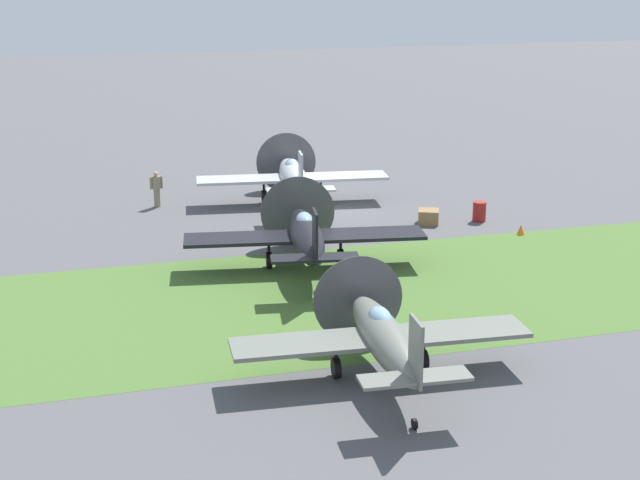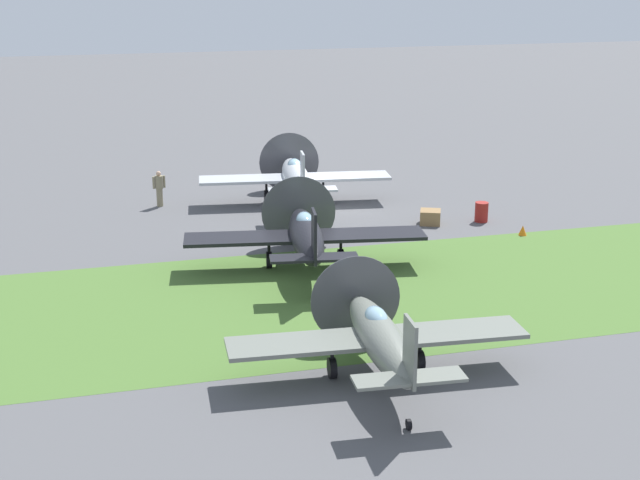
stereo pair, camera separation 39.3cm
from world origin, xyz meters
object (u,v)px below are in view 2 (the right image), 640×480
(airplane_trail, at_px, (380,337))
(supply_crate, at_px, (430,217))
(airplane_wingman, at_px, (306,235))
(fuel_drum, at_px, (481,212))
(runway_marker_cone, at_px, (523,230))
(airplane_lead, at_px, (296,176))
(ground_crew_chief, at_px, (159,188))

(airplane_trail, bearing_deg, supply_crate, 67.11)
(airplane_wingman, relative_size, supply_crate, 10.38)
(airplane_trail, height_order, fuel_drum, airplane_trail)
(airplane_wingman, bearing_deg, fuel_drum, 34.10)
(supply_crate, distance_m, runway_marker_cone, 4.18)
(airplane_lead, xyz_separation_m, supply_crate, (5.02, -4.97, -1.07))
(airplane_wingman, bearing_deg, airplane_lead, 87.53)
(supply_crate, bearing_deg, airplane_lead, 135.29)
(airplane_wingman, distance_m, ground_crew_chief, 11.84)
(airplane_wingman, bearing_deg, airplane_trail, -83.18)
(fuel_drum, height_order, supply_crate, fuel_drum)
(airplane_wingman, distance_m, fuel_drum, 10.36)
(airplane_trail, height_order, ground_crew_chief, airplane_trail)
(airplane_lead, distance_m, fuel_drum, 9.11)
(runway_marker_cone, bearing_deg, ground_crew_chief, 148.44)
(airplane_wingman, height_order, ground_crew_chief, airplane_wingman)
(airplane_lead, height_order, supply_crate, airplane_lead)
(airplane_lead, bearing_deg, fuel_drum, -27.47)
(airplane_lead, relative_size, fuel_drum, 10.44)
(airplane_lead, height_order, fuel_drum, airplane_lead)
(supply_crate, bearing_deg, airplane_trail, -116.90)
(airplane_lead, bearing_deg, airplane_trail, -89.07)
(airplane_trail, bearing_deg, airplane_lead, 87.30)
(fuel_drum, distance_m, runway_marker_cone, 2.59)
(airplane_wingman, distance_m, runway_marker_cone, 10.40)
(fuel_drum, bearing_deg, ground_crew_chief, 154.67)
(airplane_wingman, relative_size, fuel_drum, 10.38)
(ground_crew_chief, bearing_deg, airplane_lead, -21.96)
(fuel_drum, xyz_separation_m, runway_marker_cone, (0.81, -2.45, -0.23))
(airplane_lead, xyz_separation_m, runway_marker_cone, (8.22, -7.66, -1.17))
(supply_crate, bearing_deg, fuel_drum, -5.64)
(airplane_trail, distance_m, supply_crate, 16.17)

